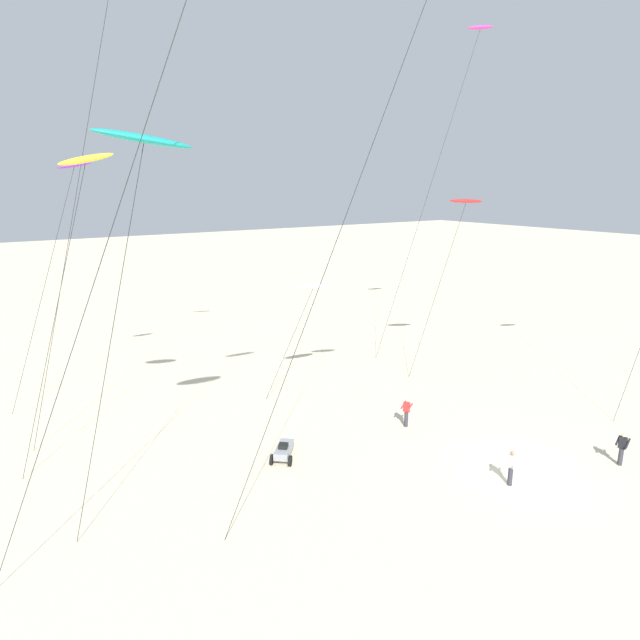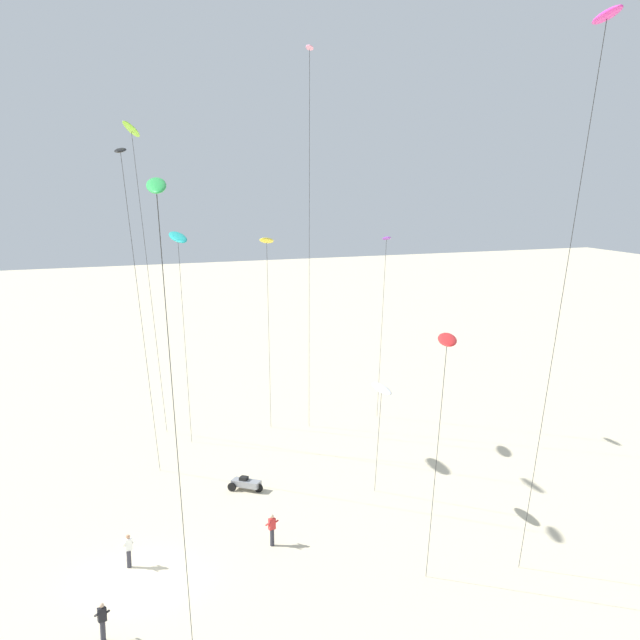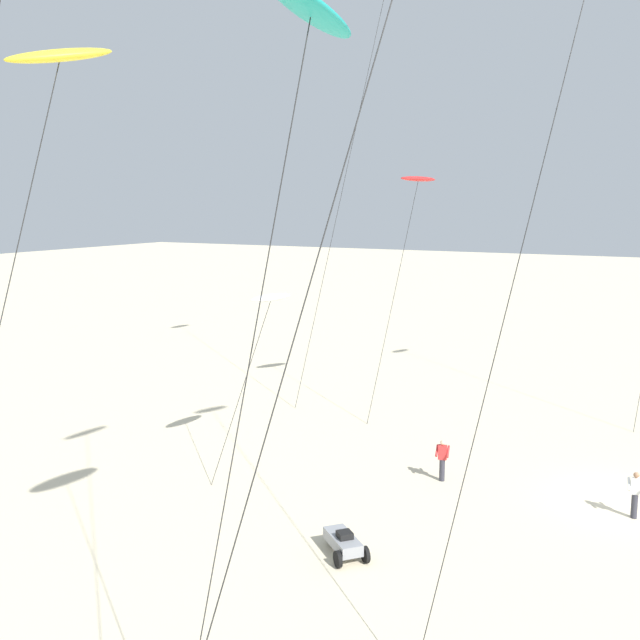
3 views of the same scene
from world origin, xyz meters
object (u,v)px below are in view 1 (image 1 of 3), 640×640
Objects in this scene: kite_flyer_nearest at (622,448)px; kite_flyer_furthest at (511,467)px; kite_white at (313,286)px; beach_buggy at (284,450)px; kite_magenta at (478,35)px; kite_flyer_middle at (406,412)px; kite_yellow at (85,162)px; kite_red at (466,203)px; kite_teal at (143,141)px; kite_purple at (72,173)px.

kite_flyer_nearest and kite_flyer_furthest have the same top height.
beach_buggy is at bearing -133.21° from kite_white.
kite_magenta is at bearing 48.75° from kite_flyer_furthest.
kite_white reaches higher than beach_buggy.
beach_buggy is at bearing 174.69° from kite_flyer_middle.
kite_yellow is 27.54m from kite_flyer_nearest.
kite_magenta is (27.58, 3.66, 9.31)m from kite_yellow.
kite_flyer_middle is at bearing -75.66° from kite_white.
kite_flyer_middle is at bearing 122.49° from kite_flyer_nearest.
kite_flyer_furthest is 0.86× the size of beach_buggy.
kite_yellow is 2.00× the size of kite_white.
kite_red reaches higher than kite_flyer_middle.
kite_magenta is at bearing 19.77° from kite_teal.
kite_flyer_middle is at bearing -148.32° from kite_magenta.
kite_red is at bearing 51.80° from kite_flyer_furthest.
kite_purple is at bearing 131.92° from kite_flyer_nearest.
kite_yellow is at bearing 146.79° from kite_flyer_nearest.
kite_magenta is at bearing 7.55° from kite_yellow.
kite_flyer_furthest is at bearing -131.25° from kite_magenta.
kite_red is (23.52, 0.23, -2.07)m from kite_yellow.
kite_white reaches higher than kite_flyer_middle.
kite_purple is 0.60× the size of kite_magenta.
kite_flyer_middle is at bearing -152.82° from kite_red.
kite_teal is at bearing -90.85° from kite_purple.
kite_flyer_nearest reaches higher than beach_buggy.
kite_white reaches higher than kite_flyer_nearest.
beach_buggy is at bearing -166.65° from kite_red.
kite_flyer_furthest is at bearing -47.04° from beach_buggy.
kite_flyer_nearest is at bearing -103.63° from kite_red.
kite_teal is 20.03m from kite_flyer_furthest.
kite_teal is 2.06× the size of kite_white.
kite_white is (12.14, 8.44, -7.45)m from kite_teal.
kite_red is at bearing 76.37° from kite_flyer_nearest.
kite_yellow reaches higher than kite_white.
kite_yellow is 8.72× the size of kite_flyer_furthest.
kite_magenta is 31.58m from beach_buggy.
beach_buggy is at bearing -62.57° from kite_purple.
kite_teal is at bearing -159.96° from beach_buggy.
kite_magenta is at bearing 66.58° from kite_flyer_nearest.
kite_teal reaches higher than kite_yellow.
kite_purple is at bearing 124.27° from kite_flyer_furthest.
kite_flyer_middle is (-5.67, 8.90, 0.00)m from kite_flyer_nearest.
kite_white is 3.75× the size of beach_buggy.
kite_flyer_middle is (14.58, -4.36, -13.14)m from kite_yellow.
kite_white is (12.85, 2.44, -6.96)m from kite_yellow.
kite_purple is 31.67m from kite_flyer_nearest.
kite_purple is 22.63m from kite_flyer_middle.
kite_white is 15.26m from kite_flyer_furthest.
kite_magenta is 21.98m from kite_white.
kite_flyer_middle is (1.74, -6.80, -6.18)m from kite_white.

